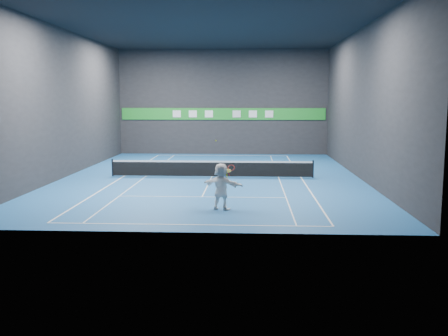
{
  "coord_description": "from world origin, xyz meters",
  "views": [
    {
      "loc": [
        2.29,
        -30.35,
        4.74
      ],
      "look_at": [
        1.1,
        -6.83,
        1.5
      ],
      "focal_mm": 40.0,
      "sensor_mm": 36.0,
      "label": 1
    }
  ],
  "objects_px": {
    "tennis_ball": "(216,141)",
    "tennis_net": "(212,168)",
    "tennis_racket": "(230,169)",
    "player": "(221,186)"
  },
  "relations": [
    {
      "from": "player",
      "to": "tennis_racket",
      "type": "distance_m",
      "value": 0.84
    },
    {
      "from": "tennis_ball",
      "to": "tennis_racket",
      "type": "xyz_separation_m",
      "value": [
        0.63,
        -0.02,
        -1.23
      ]
    },
    {
      "from": "player",
      "to": "tennis_ball",
      "type": "bearing_deg",
      "value": 8.32
    },
    {
      "from": "tennis_net",
      "to": "tennis_racket",
      "type": "bearing_deg",
      "value": -80.71
    },
    {
      "from": "player",
      "to": "tennis_net",
      "type": "xyz_separation_m",
      "value": [
        -1.1,
        9.17,
        -0.48
      ]
    },
    {
      "from": "tennis_ball",
      "to": "player",
      "type": "bearing_deg",
      "value": -16.66
    },
    {
      "from": "player",
      "to": "tennis_ball",
      "type": "xyz_separation_m",
      "value": [
        -0.24,
        0.07,
        1.98
      ]
    },
    {
      "from": "tennis_racket",
      "to": "tennis_ball",
      "type": "bearing_deg",
      "value": 177.86
    },
    {
      "from": "player",
      "to": "tennis_ball",
      "type": "distance_m",
      "value": 1.99
    },
    {
      "from": "tennis_ball",
      "to": "tennis_net",
      "type": "xyz_separation_m",
      "value": [
        -0.87,
        9.1,
        -2.45
      ]
    }
  ]
}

